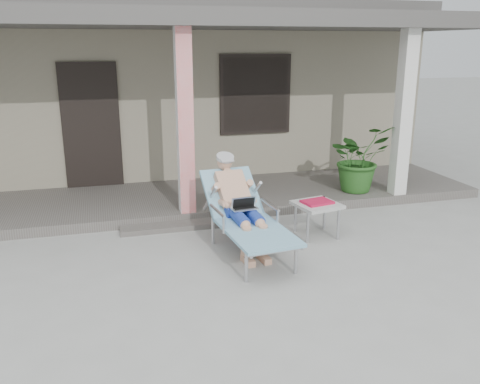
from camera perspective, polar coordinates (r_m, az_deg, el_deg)
name	(u,v)px	position (r m, az deg, el deg)	size (l,w,h in m)	color
ground	(221,284)	(5.66, -2.11, -10.23)	(60.00, 60.00, 0.00)	#9E9E99
house	(152,85)	(11.52, -9.88, 11.75)	(10.40, 5.40, 3.30)	gray
porch_deck	(179,200)	(8.39, -6.88, -0.85)	(10.00, 2.00, 0.15)	#605B56
porch_overhang	(173,26)	(7.97, -7.51, 18.02)	(10.00, 2.30, 2.85)	silver
porch_step	(191,225)	(7.32, -5.49, -3.69)	(2.00, 0.30, 0.07)	#605B56
lounger	(243,193)	(6.31, 0.29, -0.10)	(0.86, 1.91, 1.21)	#B7B7BC
side_table	(317,206)	(6.94, 8.63, -1.59)	(0.65, 0.65, 0.50)	#B3B3AE
potted_palm	(358,158)	(8.68, 13.16, 3.73)	(1.00, 0.87, 1.11)	#26591E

